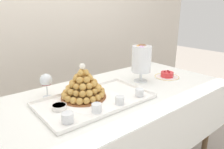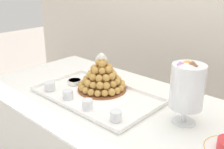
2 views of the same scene
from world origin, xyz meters
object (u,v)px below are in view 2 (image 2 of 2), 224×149
Objects in this scene: croquembouche at (102,76)px; dessert_cup_left at (50,86)px; dessert_cup_mid_left at (68,95)px; dessert_cup_mid_right at (116,116)px; creme_brulee_ramekin at (74,82)px; wine_glass at (101,60)px; macaron_goblet at (187,87)px; serving_tray at (96,96)px; dessert_cup_centre at (87,105)px.

dessert_cup_left is (-0.22, -0.20, -0.06)m from croquembouche.
dessert_cup_mid_left is at bearing -1.52° from dessert_cup_left.
dessert_cup_mid_right is 0.65× the size of creme_brulee_ramekin.
wine_glass is at bearing 82.23° from dessert_cup_left.
macaron_goblet is at bearing 4.32° from creme_brulee_ramekin.
creme_brulee_ramekin is 0.23m from wine_glass.
wine_glass is (-0.12, 0.37, 0.08)m from dessert_cup_mid_left.
serving_tray is 2.44× the size of croquembouche.
serving_tray is 0.28m from dessert_cup_mid_right.
macaron_goblet reaches higher than dessert_cup_centre.
wine_glass is (-0.20, 0.24, 0.10)m from serving_tray.
serving_tray is at bearing 154.63° from dessert_cup_mid_right.
wine_glass is at bearing 141.11° from dessert_cup_mid_right.
croquembouche is 0.36m from dessert_cup_mid_right.
creme_brulee_ramekin is at bearing 151.22° from dessert_cup_centre.
wine_glass is (-0.28, 0.38, 0.08)m from dessert_cup_centre.
croquembouche is at bearing 112.45° from serving_tray.
dessert_cup_mid_left is 0.16m from dessert_cup_centre.
dessert_cup_mid_left is 0.33m from dessert_cup_mid_right.
dessert_cup_mid_right is (0.18, 0.01, -0.00)m from dessert_cup_centre.
dessert_cup_left is (-0.25, -0.12, 0.02)m from serving_tray.
dessert_cup_left is at bearing -153.67° from serving_tray.
macaron_goblet is (0.23, 0.20, 0.14)m from dessert_cup_mid_right.
dessert_cup_mid_right is 0.34m from macaron_goblet.
dessert_cup_left is at bearing -179.80° from dessert_cup_mid_right.
dessert_cup_left is 0.16m from creme_brulee_ramekin.
macaron_goblet is at bearing 0.42° from croquembouche.
wine_glass is at bearing 107.68° from dessert_cup_mid_left.
dessert_cup_mid_left is at bearing 177.82° from dessert_cup_centre.
dessert_cup_mid_right is 0.18× the size of macaron_goblet.
dessert_cup_left is 0.17m from dessert_cup_mid_left.
dessert_cup_left is 0.33m from dessert_cup_centre.
croquembouche reaches higher than creme_brulee_ramekin.
dessert_cup_left is 1.13× the size of dessert_cup_centre.
dessert_cup_mid_right is (0.26, -0.12, 0.02)m from serving_tray.
serving_tray is 0.33m from wine_glass.
dessert_cup_mid_right is at bearing -38.89° from wine_glass.
wine_glass reaches higher than dessert_cup_mid_right.
wine_glass reaches higher than dessert_cup_left.
serving_tray is 0.22m from creme_brulee_ramekin.
croquembouche is 1.81× the size of wine_glass.
croquembouche reaches higher than dessert_cup_mid_left.
croquembouche is (-0.03, 0.08, 0.08)m from serving_tray.
dessert_cup_left and dessert_cup_mid_left have the same top height.
croquembouche is 4.65× the size of dessert_cup_left.
serving_tray is 11.34× the size of dessert_cup_left.
dessert_cup_left is 1.13× the size of dessert_cup_mid_right.
dessert_cup_centre is 0.48m from wine_glass.
dessert_cup_centre reaches higher than dessert_cup_left.
serving_tray is at bearing -67.55° from croquembouche.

